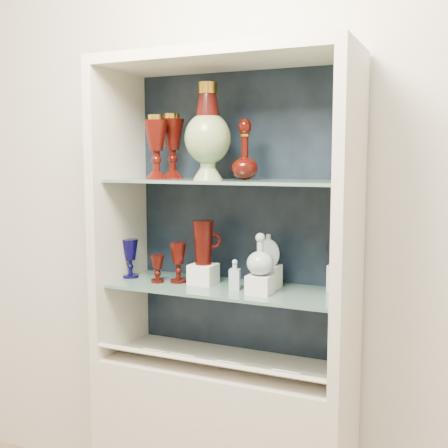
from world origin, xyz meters
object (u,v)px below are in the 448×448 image
at_px(pedestal_lamp_right, 156,147).
at_px(clear_square_bottle, 235,275).
at_px(pedestal_lamp_left, 172,146).
at_px(clear_round_decanter, 260,255).
at_px(ruby_decanter_b, 346,154).
at_px(lidded_bowl, 341,170).
at_px(enamel_urn, 208,131).
at_px(ruby_goblet_tall, 178,263).
at_px(ruby_pitcher, 203,242).
at_px(cobalt_goblet, 130,258).
at_px(flat_flask, 268,249).
at_px(cameo_medallion, 340,249).
at_px(ruby_decanter_a, 245,146).
at_px(ruby_goblet_small, 157,269).

bearing_deg(pedestal_lamp_right, clear_square_bottle, 1.51).
height_order(pedestal_lamp_left, clear_round_decanter, pedestal_lamp_left).
xyz_separation_m(pedestal_lamp_right, ruby_decanter_b, (0.72, 0.13, -0.03)).
distance_m(lidded_bowl, clear_round_decanter, 0.43).
distance_m(enamel_urn, ruby_goblet_tall, 0.54).
relative_size(lidded_bowl, ruby_pitcher, 0.48).
relative_size(pedestal_lamp_right, ruby_decanter_b, 1.31).
bearing_deg(cobalt_goblet, enamel_urn, -1.44).
relative_size(pedestal_lamp_left, clear_square_bottle, 2.22).
bearing_deg(lidded_bowl, flat_flask, 171.60).
bearing_deg(ruby_decanter_b, cameo_medallion, 125.16).
height_order(ruby_decanter_a, clear_round_decanter, ruby_decanter_a).
bearing_deg(cameo_medallion, enamel_urn, 178.01).
bearing_deg(ruby_goblet_small, lidded_bowl, 3.69).
bearing_deg(enamel_urn, ruby_goblet_tall, 177.08).
relative_size(flat_flask, cameo_medallion, 1.07).
xyz_separation_m(pedestal_lamp_right, ruby_decanter_a, (0.36, 0.06, 0.00)).
relative_size(ruby_decanter_a, flat_flask, 2.06).
height_order(ruby_decanter_a, cobalt_goblet, ruby_decanter_a).
xyz_separation_m(pedestal_lamp_right, cobalt_goblet, (-0.16, 0.04, -0.46)).
relative_size(lidded_bowl, cobalt_goblet, 0.52).
height_order(ruby_pitcher, clear_square_bottle, ruby_pitcher).
relative_size(ruby_decanter_b, ruby_goblet_small, 1.71).
height_order(ruby_goblet_small, flat_flask, flat_flask).
relative_size(pedestal_lamp_left, clear_round_decanter, 1.74).
bearing_deg(ruby_decanter_b, ruby_goblet_tall, -171.69).
bearing_deg(cobalt_goblet, ruby_pitcher, 2.01).
bearing_deg(cameo_medallion, lidded_bowl, -96.65).
relative_size(ruby_decanter_a, cameo_medallion, 2.21).
xyz_separation_m(cobalt_goblet, cameo_medallion, (0.86, 0.12, 0.08)).
xyz_separation_m(ruby_decanter_a, clear_round_decanter, (0.09, -0.07, -0.40)).
distance_m(lidded_bowl, flat_flask, 0.42).
distance_m(enamel_urn, ruby_decanter_a, 0.15).
bearing_deg(clear_round_decanter, ruby_decanter_a, 142.58).
xyz_separation_m(pedestal_lamp_right, clear_round_decanter, (0.45, -0.01, -0.40)).
relative_size(pedestal_lamp_left, cameo_medallion, 2.23).
height_order(enamel_urn, clear_round_decanter, enamel_urn).
bearing_deg(ruby_decanter_b, pedestal_lamp_right, -169.89).
relative_size(ruby_goblet_small, clear_round_decanter, 0.74).
height_order(ruby_goblet_small, clear_round_decanter, clear_round_decanter).
bearing_deg(ruby_pitcher, ruby_goblet_tall, 167.98).
relative_size(lidded_bowl, flat_flask, 0.67).
distance_m(ruby_goblet_tall, clear_square_bottle, 0.26).
height_order(ruby_goblet_small, ruby_pitcher, ruby_pitcher).
distance_m(ruby_goblet_tall, ruby_goblet_small, 0.09).
bearing_deg(ruby_goblet_tall, cameo_medallion, 11.10).
xyz_separation_m(clear_round_decanter, cameo_medallion, (0.26, 0.17, 0.01)).
height_order(pedestal_lamp_left, cobalt_goblet, pedestal_lamp_left).
bearing_deg(cameo_medallion, ruby_pitcher, 174.94).
bearing_deg(cobalt_goblet, flat_flask, 4.87).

